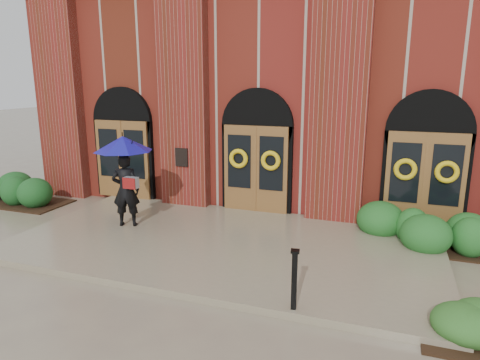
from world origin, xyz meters
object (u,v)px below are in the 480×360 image
at_px(metal_post, 294,278).
at_px(hedge_wall_left, 12,189).
at_px(hedge_wall_right, 454,231).
at_px(man_with_umbrella, 124,164).

relative_size(metal_post, hedge_wall_left, 0.31).
distance_m(metal_post, hedge_wall_left, 10.87).
bearing_deg(hedge_wall_left, hedge_wall_right, 2.12).
bearing_deg(man_with_umbrella, metal_post, 131.82).
xyz_separation_m(man_with_umbrella, metal_post, (5.08, -2.69, -1.11)).
xyz_separation_m(metal_post, hedge_wall_left, (-10.20, 3.73, -0.26)).
bearing_deg(man_with_umbrella, hedge_wall_left, -31.86).
height_order(man_with_umbrella, metal_post, man_with_umbrella).
bearing_deg(metal_post, hedge_wall_left, 159.90).
xyz_separation_m(man_with_umbrella, hedge_wall_left, (-5.13, 1.05, -1.37)).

